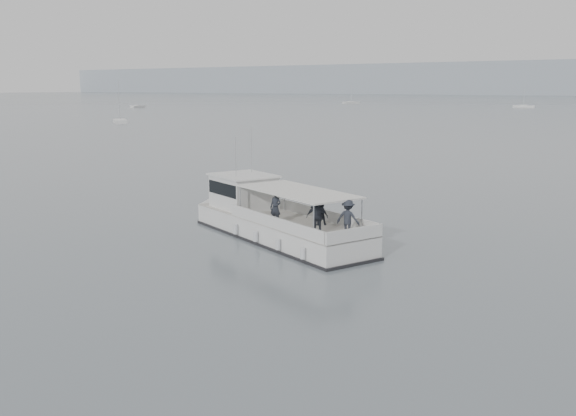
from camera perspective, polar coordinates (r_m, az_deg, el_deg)
The scene contains 2 objects.
ground at distance 30.37m, azimuth 4.54°, elevation -3.09°, with size 1400.00×1400.00×0.00m, color slate.
tour_boat at distance 31.63m, azimuth -1.88°, elevation -0.88°, with size 12.50×6.82×5.34m.
Camera 1 is at (15.00, -25.40, 7.26)m, focal length 40.00 mm.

